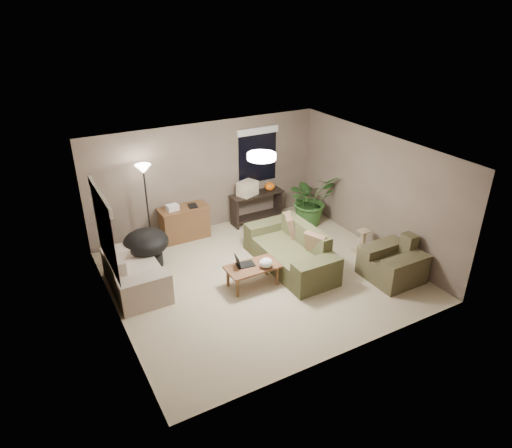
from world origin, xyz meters
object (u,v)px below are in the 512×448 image
papasan_chair (146,246)px  loveseat (134,275)px  armchair (393,264)px  main_sofa (292,253)px  console_table (257,205)px  floor_lamp (144,179)px  desk (185,223)px  houseplant (310,205)px  coffee_table (253,269)px  cat_scratching_post (362,242)px

papasan_chair → loveseat: bearing=-123.8°
armchair → loveseat: bearing=155.8°
armchair → papasan_chair: bearing=146.2°
main_sofa → console_table: bearing=80.0°
main_sofa → floor_lamp: (-2.27, 2.06, 1.30)m
armchair → papasan_chair: (-4.02, 2.69, 0.17)m
armchair → desk: armchair is taller
floor_lamp → houseplant: 3.93m
papasan_chair → houseplant: bearing=0.8°
floor_lamp → houseplant: size_ratio=1.55×
coffee_table → cat_scratching_post: (2.67, 0.00, -0.14)m
floor_lamp → houseplant: floor_lamp is taller
armchair → floor_lamp: floor_lamp is taller
console_table → main_sofa: bearing=-100.0°
main_sofa → console_table: size_ratio=1.69×
papasan_chair → floor_lamp: (0.29, 0.68, 1.13)m
console_table → cat_scratching_post: (1.27, -2.37, -0.22)m
console_table → cat_scratching_post: size_ratio=2.60×
loveseat → armchair: bearing=-24.2°
console_table → papasan_chair: bearing=-165.7°
armchair → main_sofa: bearing=138.2°
coffee_table → console_table: bearing=59.4°
armchair → desk: bearing=130.0°
armchair → console_table: 3.61m
loveseat → floor_lamp: bearing=61.5°
coffee_table → cat_scratching_post: cat_scratching_post is taller
floor_lamp → cat_scratching_post: bearing=-30.5°
coffee_table → cat_scratching_post: 2.67m
loveseat → houseplant: bearing=9.4°
console_table → papasan_chair: papasan_chair is taller
console_table → floor_lamp: 2.89m
loveseat → console_table: bearing=22.8°
desk → console_table: 1.83m
desk → console_table: size_ratio=0.85×
console_table → papasan_chair: 3.02m
floor_lamp → papasan_chair: bearing=-112.7°
desk → houseplant: houseplant is taller
houseplant → cat_scratching_post: size_ratio=2.46×
armchair → cat_scratching_post: (0.17, 1.07, -0.08)m
main_sofa → houseplant: 2.05m
floor_lamp → loveseat: bearing=-118.5°
desk → console_table: same height
cat_scratching_post → armchair: bearing=-99.2°
main_sofa → papasan_chair: 2.90m
main_sofa → cat_scratching_post: size_ratio=4.40×
coffee_table → papasan_chair: 2.23m
houseplant → console_table: bearing=147.4°
armchair → console_table: size_ratio=0.77×
loveseat → desk: loveseat is taller
coffee_table → houseplant: 3.00m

